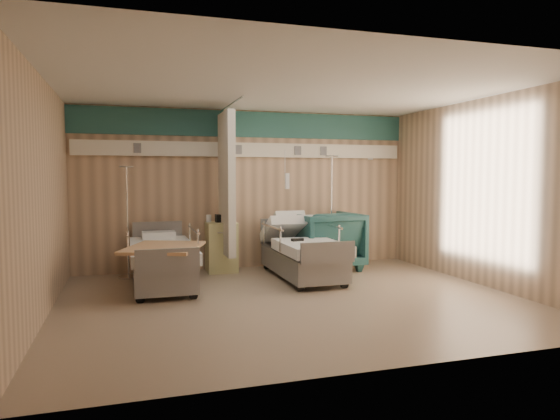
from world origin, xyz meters
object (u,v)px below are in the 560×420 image
object	(u,v)px
iv_stand_right	(331,245)
iv_stand_left	(128,255)
bed_right	(302,258)
bedside_cabinet	(221,247)
bed_left	(162,266)
visitor_armchair	(326,240)

from	to	relation	value
iv_stand_right	iv_stand_left	world-z (taller)	iv_stand_right
bed_right	bedside_cabinet	world-z (taller)	bedside_cabinet
bed_left	iv_stand_right	xyz separation A→B (m)	(3.01, 0.73, 0.10)
iv_stand_right	iv_stand_left	size ratio (longest dim) A/B	1.11
bed_left	visitor_armchair	world-z (taller)	visitor_armchair
bed_right	bedside_cabinet	xyz separation A→B (m)	(-1.15, 0.90, 0.11)
iv_stand_left	bedside_cabinet	bearing A→B (deg)	2.79
bed_left	iv_stand_right	bearing A→B (deg)	13.59
bed_left	visitor_armchair	bearing A→B (deg)	11.89
bed_right	bedside_cabinet	size ratio (longest dim) A/B	2.54
bed_left	visitor_armchair	distance (m)	2.92
bed_left	bed_right	bearing A→B (deg)	0.00
bedside_cabinet	iv_stand_right	size ratio (longest dim) A/B	0.42
iv_stand_left	iv_stand_right	bearing A→B (deg)	-1.62
bedside_cabinet	iv_stand_right	distance (m)	1.96
visitor_armchair	iv_stand_left	world-z (taller)	iv_stand_left
bed_right	iv_stand_left	world-z (taller)	iv_stand_left
bed_left	iv_stand_left	world-z (taller)	iv_stand_left
bed_right	iv_stand_right	distance (m)	1.09
bed_right	bed_left	world-z (taller)	same
bed_right	bed_left	bearing A→B (deg)	180.00
visitor_armchair	iv_stand_left	distance (m)	3.34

